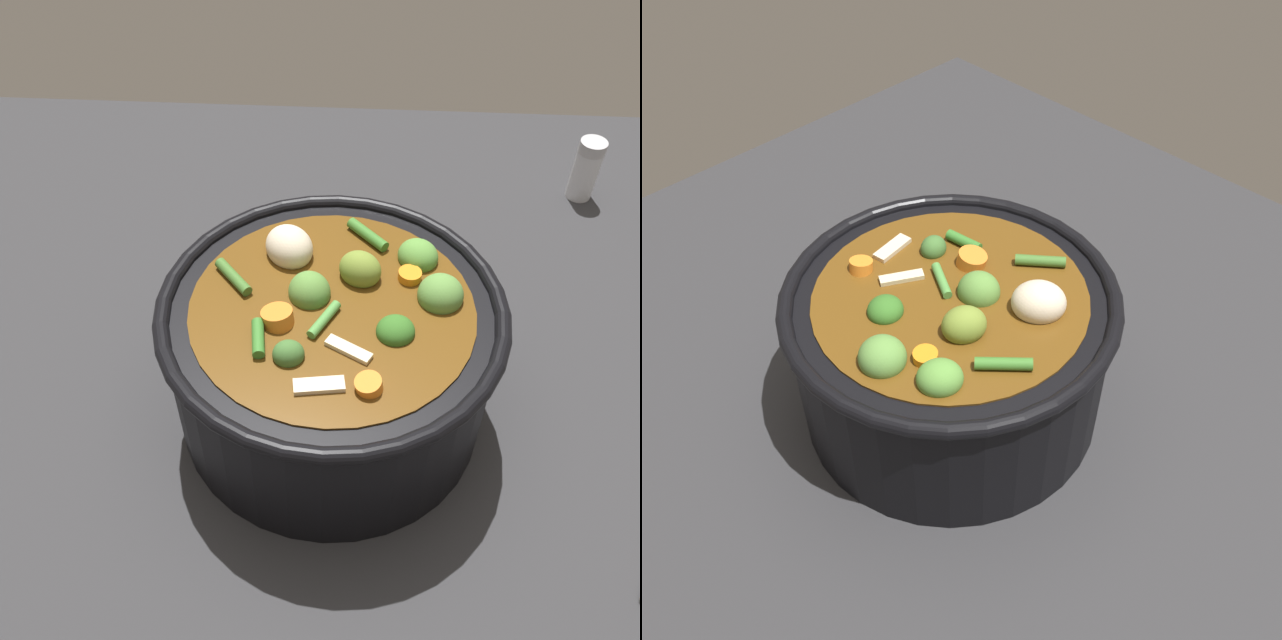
# 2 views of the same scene
# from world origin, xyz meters

# --- Properties ---
(ground_plane) EXTENTS (1.10, 1.10, 0.00)m
(ground_plane) POSITION_xyz_m (0.00, 0.00, 0.00)
(ground_plane) COLOR #2D2D30
(cooking_pot) EXTENTS (0.31, 0.31, 0.17)m
(cooking_pot) POSITION_xyz_m (0.00, -0.00, 0.08)
(cooking_pot) COLOR black
(cooking_pot) RESTS_ON ground_plane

